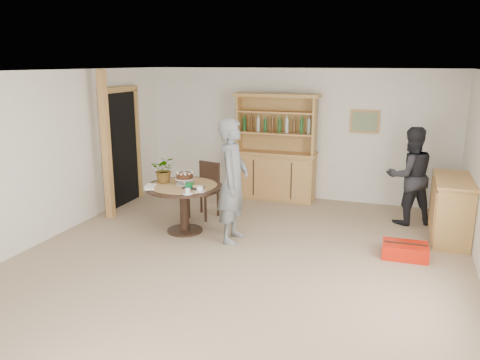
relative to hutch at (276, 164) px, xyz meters
name	(u,v)px	position (x,y,z in m)	size (l,w,h in m)	color
ground	(234,266)	(0.30, -3.24, -0.69)	(7.00, 7.00, 0.00)	tan
room_shell	(234,135)	(0.30, -3.23, 1.05)	(6.04, 7.04, 2.52)	white
doorway	(121,146)	(-2.63, -1.24, 0.42)	(0.13, 1.10, 2.18)	black
pine_post	(106,146)	(-2.40, -2.04, 0.56)	(0.12, 0.12, 2.50)	tan
hutch	(276,164)	(0.00, 0.00, 0.00)	(1.62, 0.54, 2.04)	tan
sideboard	(451,209)	(3.04, -1.24, -0.22)	(0.54, 1.26, 0.94)	tan
dining_table	(184,195)	(-0.88, -2.26, -0.08)	(1.20, 1.20, 0.76)	black
dining_chair	(206,186)	(-0.86, -1.44, -0.15)	(0.51, 0.51, 0.95)	black
birthday_cake	(185,177)	(-0.88, -2.21, 0.19)	(0.30, 0.30, 0.20)	white
flower_vase	(164,169)	(-1.23, -2.21, 0.28)	(0.38, 0.33, 0.42)	#3F7233
gift_tray	(193,186)	(-0.67, -2.39, 0.10)	(0.30, 0.20, 0.08)	black
coffee_cup_a	(200,189)	(-0.48, -2.54, 0.11)	(0.15, 0.15, 0.09)	white
coffee_cup_b	(187,192)	(-0.60, -2.71, 0.11)	(0.15, 0.15, 0.08)	white
napkins	(150,187)	(-1.29, -2.58, 0.09)	(0.24, 0.33, 0.03)	white
teen_boy	(233,181)	(-0.03, -2.36, 0.23)	(0.67, 0.44, 1.83)	slate
adult_person	(410,176)	(2.43, -0.69, 0.12)	(0.78, 0.61, 1.61)	black
red_suitcase	(405,251)	(2.42, -2.21, -0.59)	(0.61, 0.41, 0.21)	red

